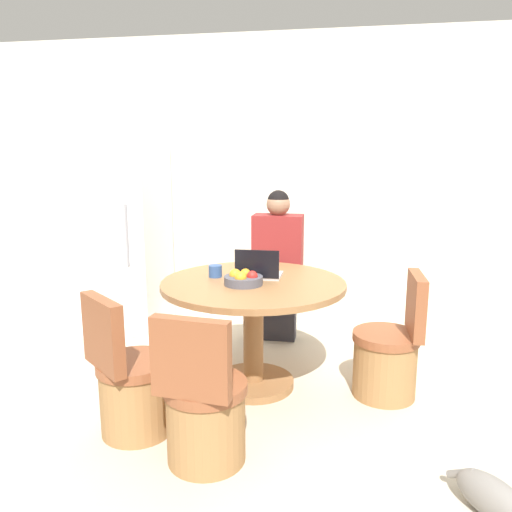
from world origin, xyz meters
name	(u,v)px	position (x,y,z in m)	size (l,w,h in m)	color
ground_plane	(251,396)	(0.00, 0.00, 0.00)	(12.00, 12.00, 0.00)	beige
wall_back	(282,185)	(0.00, 1.51, 1.30)	(7.00, 0.06, 2.60)	silver
refrigerator	(123,238)	(-1.38, 1.11, 0.84)	(0.69, 0.72, 1.69)	white
dining_table	(253,309)	(-0.01, 0.16, 0.56)	(1.23, 1.23, 0.75)	olive
chair_right_side	(389,356)	(0.89, 0.18, 0.27)	(0.43, 0.43, 0.83)	#9E7042
chair_near_camera	(204,413)	(-0.10, -0.74, 0.27)	(0.43, 0.44, 0.83)	#9E7042
chair_near_left_corner	(132,388)	(-0.58, -0.54, 0.27)	(0.50, 0.50, 0.83)	#9E7042
person_seated	(278,262)	(0.04, 0.99, 0.70)	(0.40, 0.37, 1.29)	#2D2D38
laptop	(259,272)	(0.01, 0.26, 0.79)	(0.30, 0.23, 0.21)	#B7B7BC
fruit_bowl	(243,279)	(-0.06, 0.06, 0.79)	(0.25, 0.25, 0.10)	#4C4C56
coffee_cup	(215,271)	(-0.29, 0.22, 0.79)	(0.09, 0.09, 0.08)	#2D4C84
cat	(494,498)	(1.27, -0.91, 0.10)	(0.35, 0.40, 0.18)	gray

